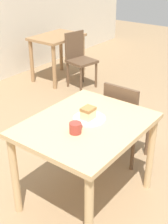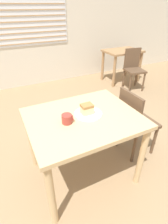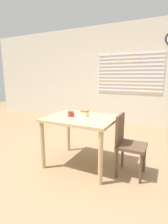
# 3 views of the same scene
# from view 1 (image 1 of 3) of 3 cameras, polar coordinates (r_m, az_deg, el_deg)

# --- Properties ---
(ground_plane) EXTENTS (14.00, 14.00, 0.00)m
(ground_plane) POSITION_cam_1_polar(r_m,az_deg,el_deg) (2.74, 3.71, -17.22)
(ground_plane) COLOR #997A56
(dining_table_near) EXTENTS (1.01, 0.82, 0.75)m
(dining_table_near) POSITION_cam_1_polar(r_m,az_deg,el_deg) (2.44, 0.42, -4.21)
(dining_table_near) COLOR tan
(dining_table_near) RESTS_ON ground_plane
(dining_table_far) EXTENTS (0.82, 0.58, 0.73)m
(dining_table_far) POSITION_cam_1_polar(r_m,az_deg,el_deg) (5.15, -4.91, 12.20)
(dining_table_far) COLOR #9E754C
(dining_table_far) RESTS_ON ground_plane
(chair_near_window) EXTENTS (0.37, 0.37, 0.84)m
(chair_near_window) POSITION_cam_1_polar(r_m,az_deg,el_deg) (3.05, 7.51, -1.43)
(chair_near_window) COLOR brown
(chair_near_window) RESTS_ON ground_plane
(chair_far_corner) EXTENTS (0.44, 0.44, 0.84)m
(chair_far_corner) POSITION_cam_1_polar(r_m,az_deg,el_deg) (4.86, -0.89, 9.87)
(chair_far_corner) COLOR brown
(chair_far_corner) RESTS_ON ground_plane
(plate) EXTENTS (0.26, 0.26, 0.01)m
(plate) POSITION_cam_1_polar(r_m,az_deg,el_deg) (2.43, 0.99, -1.22)
(plate) COLOR white
(plate) RESTS_ON dining_table_near
(cake_slice) EXTENTS (0.10, 0.09, 0.09)m
(cake_slice) POSITION_cam_1_polar(r_m,az_deg,el_deg) (2.40, 0.76, -0.19)
(cake_slice) COLOR beige
(cake_slice) RESTS_ON plate
(coffee_mug) EXTENTS (0.10, 0.09, 0.08)m
(coffee_mug) POSITION_cam_1_polar(r_m,az_deg,el_deg) (2.24, -1.53, -2.90)
(coffee_mug) COLOR #9E382D
(coffee_mug) RESTS_ON dining_table_near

